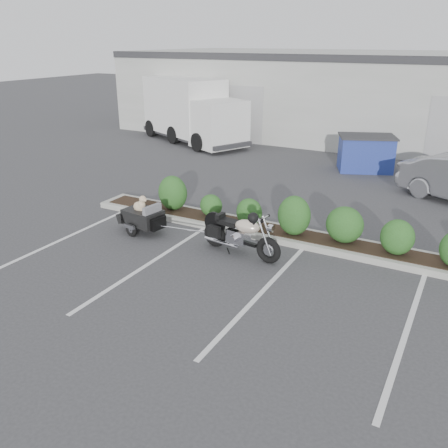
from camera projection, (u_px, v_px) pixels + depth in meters
The scene contains 7 objects.
ground at pixel (222, 267), 10.24m from camera, with size 90.00×90.00×0.00m, color #38383A.
planter_kerb at pixel (301, 238), 11.57m from camera, with size 12.00×1.00×0.15m, color #9E9E93.
building at pixel (388, 95), 23.39m from camera, with size 26.00×10.00×4.00m, color #9EA099.
motorcycle at pixel (240, 235), 10.70m from camera, with size 2.10×0.81×1.21m.
pet_trailer at pixel (143, 216), 11.98m from camera, with size 1.69×0.96×1.00m.
dumpster at pixel (366, 153), 17.53m from camera, with size 2.35×2.01×1.31m.
delivery_truck at pixel (193, 112), 22.20m from camera, with size 6.59×4.47×2.90m.
Camera 1 is at (4.45, -8.04, 4.63)m, focal length 38.00 mm.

